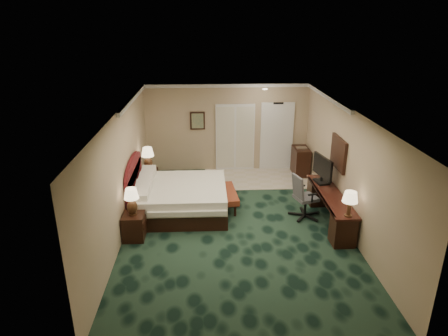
{
  "coord_description": "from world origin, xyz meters",
  "views": [
    {
      "loc": [
        -0.66,
        -8.16,
        4.54
      ],
      "look_at": [
        -0.24,
        0.6,
        1.22
      ],
      "focal_mm": 32.0,
      "sensor_mm": 36.0,
      "label": 1
    }
  ],
  "objects_px": {
    "nightstand_near": "(134,226)",
    "lamp_near": "(132,202)",
    "lamp_far": "(148,159)",
    "tv": "(322,170)",
    "desk": "(329,208)",
    "bed_bench": "(227,199)",
    "bed": "(181,199)",
    "nightstand_far": "(150,180)",
    "desk_chair": "(306,196)",
    "minibar": "(301,161)"
  },
  "relations": [
    {
      "from": "bed_bench",
      "to": "lamp_near",
      "type": "bearing_deg",
      "value": -150.66
    },
    {
      "from": "lamp_near",
      "to": "tv",
      "type": "xyz_separation_m",
      "value": [
        4.43,
        1.22,
        0.18
      ]
    },
    {
      "from": "lamp_near",
      "to": "desk_chair",
      "type": "height_order",
      "value": "lamp_near"
    },
    {
      "from": "nightstand_far",
      "to": "lamp_far",
      "type": "bearing_deg",
      "value": 100.69
    },
    {
      "from": "lamp_far",
      "to": "desk",
      "type": "xyz_separation_m",
      "value": [
        4.47,
        -2.14,
        -0.55
      ]
    },
    {
      "from": "desk_chair",
      "to": "nightstand_near",
      "type": "bearing_deg",
      "value": 173.88
    },
    {
      "from": "nightstand_near",
      "to": "tv",
      "type": "relative_size",
      "value": 0.65
    },
    {
      "from": "bed_bench",
      "to": "minibar",
      "type": "xyz_separation_m",
      "value": [
        2.37,
        2.14,
        0.21
      ]
    },
    {
      "from": "nightstand_near",
      "to": "minibar",
      "type": "xyz_separation_m",
      "value": [
        4.48,
        3.61,
        0.13
      ]
    },
    {
      "from": "bed_bench",
      "to": "desk_chair",
      "type": "distance_m",
      "value": 2.0
    },
    {
      "from": "lamp_near",
      "to": "desk",
      "type": "relative_size",
      "value": 0.24
    },
    {
      "from": "bed",
      "to": "bed_bench",
      "type": "bearing_deg",
      "value": 11.31
    },
    {
      "from": "nightstand_near",
      "to": "desk_chair",
      "type": "xyz_separation_m",
      "value": [
        3.96,
        0.82,
        0.27
      ]
    },
    {
      "from": "minibar",
      "to": "desk_chair",
      "type": "bearing_deg",
      "value": -100.45
    },
    {
      "from": "tv",
      "to": "nightstand_near",
      "type": "bearing_deg",
      "value": -176.24
    },
    {
      "from": "bed",
      "to": "desk_chair",
      "type": "xyz_separation_m",
      "value": [
        3.01,
        -0.42,
        0.2
      ]
    },
    {
      "from": "nightstand_far",
      "to": "bed",
      "type": "bearing_deg",
      "value": -55.74
    },
    {
      "from": "lamp_far",
      "to": "bed_bench",
      "type": "xyz_separation_m",
      "value": [
        2.11,
        -1.21,
        -0.69
      ]
    },
    {
      "from": "lamp_far",
      "to": "minibar",
      "type": "bearing_deg",
      "value": 11.79
    },
    {
      "from": "bed",
      "to": "nightstand_far",
      "type": "height_order",
      "value": "bed"
    },
    {
      "from": "nightstand_near",
      "to": "nightstand_far",
      "type": "height_order",
      "value": "nightstand_far"
    },
    {
      "from": "tv",
      "to": "minibar",
      "type": "relative_size",
      "value": 1.04
    },
    {
      "from": "lamp_far",
      "to": "nightstand_near",
      "type": "bearing_deg",
      "value": -89.89
    },
    {
      "from": "nightstand_far",
      "to": "tv",
      "type": "height_order",
      "value": "tv"
    },
    {
      "from": "nightstand_near",
      "to": "desk",
      "type": "relative_size",
      "value": 0.23
    },
    {
      "from": "desk",
      "to": "bed",
      "type": "bearing_deg",
      "value": 168.63
    },
    {
      "from": "bed_bench",
      "to": "minibar",
      "type": "relative_size",
      "value": 1.51
    },
    {
      "from": "nightstand_near",
      "to": "lamp_near",
      "type": "relative_size",
      "value": 0.95
    },
    {
      "from": "bed_bench",
      "to": "nightstand_near",
      "type": "bearing_deg",
      "value": -150.35
    },
    {
      "from": "nightstand_near",
      "to": "lamp_near",
      "type": "bearing_deg",
      "value": 94.01
    },
    {
      "from": "desk",
      "to": "desk_chair",
      "type": "xyz_separation_m",
      "value": [
        -0.5,
        0.28,
        0.2
      ]
    },
    {
      "from": "nightstand_near",
      "to": "desk",
      "type": "xyz_separation_m",
      "value": [
        4.46,
        0.53,
        0.07
      ]
    },
    {
      "from": "lamp_near",
      "to": "bed_bench",
      "type": "bearing_deg",
      "value": 34.56
    },
    {
      "from": "lamp_far",
      "to": "tv",
      "type": "bearing_deg",
      "value": -18.04
    },
    {
      "from": "nightstand_far",
      "to": "tv",
      "type": "relative_size",
      "value": 0.66
    },
    {
      "from": "lamp_near",
      "to": "bed_bench",
      "type": "distance_m",
      "value": 2.65
    },
    {
      "from": "nightstand_near",
      "to": "lamp_near",
      "type": "height_order",
      "value": "lamp_near"
    },
    {
      "from": "bed_bench",
      "to": "desk",
      "type": "height_order",
      "value": "desk"
    },
    {
      "from": "bed",
      "to": "tv",
      "type": "distance_m",
      "value": 3.54
    },
    {
      "from": "bed",
      "to": "tv",
      "type": "bearing_deg",
      "value": -0.11
    },
    {
      "from": "lamp_far",
      "to": "bed_bench",
      "type": "relative_size",
      "value": 0.51
    },
    {
      "from": "tv",
      "to": "lamp_far",
      "type": "bearing_deg",
      "value": 150.16
    },
    {
      "from": "tv",
      "to": "bed",
      "type": "bearing_deg",
      "value": 168.1
    },
    {
      "from": "desk",
      "to": "tv",
      "type": "relative_size",
      "value": 2.81
    },
    {
      "from": "desk_chair",
      "to": "lamp_near",
      "type": "bearing_deg",
      "value": 173.65
    },
    {
      "from": "lamp_far",
      "to": "tv",
      "type": "xyz_separation_m",
      "value": [
        4.43,
        -1.44,
        0.15
      ]
    },
    {
      "from": "lamp_near",
      "to": "lamp_far",
      "type": "distance_m",
      "value": 2.66
    },
    {
      "from": "lamp_near",
      "to": "bed",
      "type": "bearing_deg",
      "value": 51.91
    },
    {
      "from": "tv",
      "to": "desk_chair",
      "type": "height_order",
      "value": "tv"
    },
    {
      "from": "nightstand_near",
      "to": "tv",
      "type": "bearing_deg",
      "value": 15.55
    }
  ]
}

